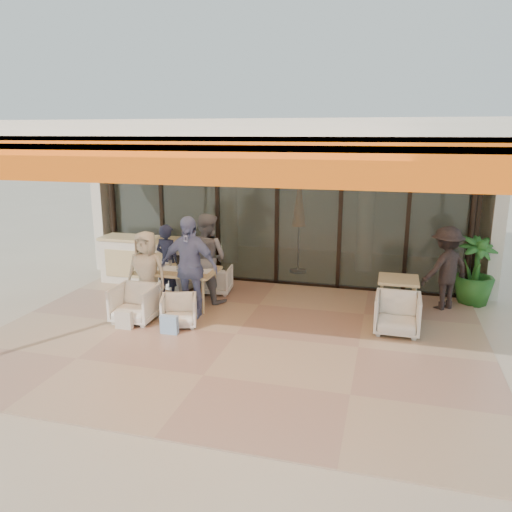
{
  "coord_description": "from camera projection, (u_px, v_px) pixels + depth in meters",
  "views": [
    {
      "loc": [
        2.34,
        -7.36,
        3.28
      ],
      "look_at": [
        0.1,
        0.9,
        1.15
      ],
      "focal_mm": 35.0,
      "sensor_mm": 36.0,
      "label": 1
    }
  ],
  "objects": [
    {
      "name": "side_table",
      "position": [
        398.0,
        284.0,
        8.92
      ],
      "size": [
        0.7,
        0.7,
        0.74
      ],
      "color": "#E2C88A",
      "rests_on": "ground"
    },
    {
      "name": "glass_storefront",
      "position": [
        277.0,
        213.0,
        10.7
      ],
      "size": [
        8.08,
        0.1,
        3.2
      ],
      "color": "#9EADA3",
      "rests_on": "ground"
    },
    {
      "name": "chair_near_left",
      "position": [
        135.0,
        302.0,
        8.8
      ],
      "size": [
        0.72,
        0.68,
        0.73
      ],
      "primitive_type": "imported",
      "rotation": [
        0.0,
        0.0,
        0.02
      ],
      "color": "white",
      "rests_on": "ground"
    },
    {
      "name": "chair_far_right",
      "position": [
        216.0,
        278.0,
        10.38
      ],
      "size": [
        0.69,
        0.65,
        0.64
      ],
      "primitive_type": "imported",
      "rotation": [
        0.0,
        0.0,
        3.27
      ],
      "color": "white",
      "rests_on": "ground"
    },
    {
      "name": "potted_palm",
      "position": [
        475.0,
        270.0,
        9.67
      ],
      "size": [
        1.05,
        1.05,
        1.37
      ],
      "primitive_type": "imported",
      "rotation": [
        0.0,
        0.0,
        0.54
      ],
      "color": "#1E5919",
      "rests_on": "ground"
    },
    {
      "name": "host_counter",
      "position": [
        143.0,
        260.0,
        11.03
      ],
      "size": [
        1.85,
        0.65,
        1.04
      ],
      "color": "silver",
      "rests_on": "ground"
    },
    {
      "name": "diner_cream",
      "position": [
        147.0,
        272.0,
        9.17
      ],
      "size": [
        0.78,
        0.53,
        1.55
      ],
      "primitive_type": "imported",
      "rotation": [
        0.0,
        0.0,
        0.05
      ],
      "color": "beige",
      "rests_on": "ground"
    },
    {
      "name": "interior_block",
      "position": [
        298.0,
        174.0,
        12.72
      ],
      "size": [
        9.05,
        3.62,
        3.52
      ],
      "color": "silver",
      "rests_on": "ground"
    },
    {
      "name": "terrace_structure",
      "position": [
        228.0,
        134.0,
        7.25
      ],
      "size": [
        8.0,
        6.0,
        3.4
      ],
      "color": "silver",
      "rests_on": "ground"
    },
    {
      "name": "chair_near_right",
      "position": [
        179.0,
        310.0,
        8.6
      ],
      "size": [
        0.75,
        0.72,
        0.61
      ],
      "primitive_type": "imported",
      "rotation": [
        0.0,
        0.0,
        0.35
      ],
      "color": "white",
      "rests_on": "ground"
    },
    {
      "name": "standing_woman",
      "position": [
        446.0,
        268.0,
        9.33
      ],
      "size": [
        1.18,
        1.11,
        1.6
      ],
      "primitive_type": "imported",
      "rotation": [
        0.0,
        0.0,
        3.82
      ],
      "color": "black",
      "rests_on": "ground"
    },
    {
      "name": "tote_bag_cream",
      "position": [
        124.0,
        320.0,
        8.47
      ],
      "size": [
        0.3,
        0.1,
        0.34
      ],
      "primitive_type": "cube",
      "color": "silver",
      "rests_on": "ground"
    },
    {
      "name": "terrace_floor",
      "position": [
        236.0,
        335.0,
        8.28
      ],
      "size": [
        8.0,
        6.0,
        0.01
      ],
      "primitive_type": "cube",
      "color": "tan",
      "rests_on": "ground"
    },
    {
      "name": "tote_bag_blue",
      "position": [
        169.0,
        325.0,
        8.26
      ],
      "size": [
        0.3,
        0.1,
        0.34
      ],
      "primitive_type": "cube",
      "color": "#99BFD8",
      "rests_on": "ground"
    },
    {
      "name": "diner_navy",
      "position": [
        168.0,
        261.0,
        10.01
      ],
      "size": [
        0.63,
        0.49,
        1.52
      ],
      "primitive_type": "imported",
      "rotation": [
        0.0,
        0.0,
        2.88
      ],
      "color": "#171934",
      "rests_on": "ground"
    },
    {
      "name": "chair_far_left",
      "position": [
        179.0,
        275.0,
        10.59
      ],
      "size": [
        0.81,
        0.78,
        0.66
      ],
      "primitive_type": "imported",
      "rotation": [
        0.0,
        0.0,
        2.8
      ],
      "color": "white",
      "rests_on": "ground"
    },
    {
      "name": "dining_table",
      "position": [
        178.0,
        272.0,
        9.51
      ],
      "size": [
        1.5,
        0.9,
        0.93
      ],
      "color": "#E2C88A",
      "rests_on": "ground"
    },
    {
      "name": "diner_grey",
      "position": [
        207.0,
        258.0,
        9.77
      ],
      "size": [
        1.02,
        0.89,
        1.77
      ],
      "primitive_type": "imported",
      "rotation": [
        0.0,
        0.0,
        2.85
      ],
      "color": "slate",
      "rests_on": "ground"
    },
    {
      "name": "diner_periwinkle",
      "position": [
        189.0,
        267.0,
        8.92
      ],
      "size": [
        1.11,
        0.51,
        1.86
      ],
      "primitive_type": "imported",
      "rotation": [
        0.0,
        0.0,
        -0.05
      ],
      "color": "#687FAE",
      "rests_on": "ground"
    },
    {
      "name": "ground",
      "position": [
        236.0,
        335.0,
        8.28
      ],
      "size": [
        70.0,
        70.0,
        0.0
      ],
      "primitive_type": "plane",
      "color": "#C6B293",
      "rests_on": "ground"
    },
    {
      "name": "side_chair",
      "position": [
        397.0,
        312.0,
        8.28
      ],
      "size": [
        0.74,
        0.69,
        0.75
      ],
      "primitive_type": "imported",
      "rotation": [
        0.0,
        0.0,
        -0.02
      ],
      "color": "white",
      "rests_on": "ground"
    }
  ]
}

